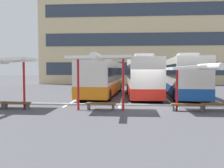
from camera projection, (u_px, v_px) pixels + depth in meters
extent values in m
plane|color=#47474C|center=(148.00, 107.00, 16.71)|extent=(160.00, 160.00, 0.00)
cube|color=#D1BC8C|center=(137.00, 45.00, 47.09)|extent=(32.77, 13.94, 14.02)
cube|color=#2D3847|center=(138.00, 69.00, 40.39)|extent=(30.15, 0.08, 2.06)
cube|color=#2D3847|center=(138.00, 39.00, 40.10)|extent=(30.15, 0.08, 2.06)
cube|color=#2D3847|center=(138.00, 9.00, 39.82)|extent=(30.15, 0.08, 2.06)
cube|color=silver|center=(103.00, 77.00, 24.26)|extent=(3.25, 12.30, 2.90)
cube|color=orange|center=(103.00, 87.00, 24.32)|extent=(3.29, 12.34, 0.94)
cube|color=black|center=(103.00, 74.00, 24.24)|extent=(3.22, 11.32, 1.16)
cube|color=black|center=(111.00, 73.00, 30.23)|extent=(2.28, 0.20, 1.74)
cube|color=silver|center=(100.00, 60.00, 22.65)|extent=(1.67, 2.28, 0.36)
cylinder|color=black|center=(99.00, 87.00, 28.93)|extent=(0.35, 1.01, 1.00)
cylinder|color=black|center=(120.00, 87.00, 28.62)|extent=(0.35, 1.01, 1.00)
cylinder|color=black|center=(79.00, 94.00, 20.04)|extent=(0.35, 1.01, 1.00)
cylinder|color=black|center=(109.00, 95.00, 19.74)|extent=(0.35, 1.01, 1.00)
cube|color=silver|center=(142.00, 76.00, 22.70)|extent=(2.92, 10.13, 3.16)
cube|color=red|center=(142.00, 89.00, 22.77)|extent=(2.96, 10.17, 0.82)
cube|color=black|center=(142.00, 71.00, 22.68)|extent=(2.91, 9.33, 1.13)
cube|color=black|center=(138.00, 72.00, 27.66)|extent=(2.19, 0.18, 1.90)
cube|color=silver|center=(144.00, 56.00, 21.35)|extent=(1.58, 2.26, 0.36)
cylinder|color=black|center=(128.00, 88.00, 26.23)|extent=(0.34, 1.01, 1.00)
cylinder|color=black|center=(150.00, 88.00, 26.16)|extent=(0.34, 1.01, 1.00)
cylinder|color=black|center=(131.00, 95.00, 19.41)|extent=(0.34, 1.01, 1.00)
cylinder|color=black|center=(161.00, 95.00, 19.34)|extent=(0.34, 1.01, 1.00)
cube|color=silver|center=(185.00, 76.00, 22.46)|extent=(3.13, 10.23, 3.19)
cube|color=#194C9E|center=(184.00, 89.00, 22.53)|extent=(3.17, 10.27, 0.85)
cube|color=black|center=(185.00, 71.00, 22.43)|extent=(3.12, 9.42, 1.07)
cube|color=black|center=(177.00, 71.00, 27.41)|extent=(2.28, 0.20, 1.92)
cube|color=silver|center=(187.00, 56.00, 21.11)|extent=(1.67, 2.28, 0.36)
cylinder|color=black|center=(167.00, 89.00, 26.12)|extent=(0.35, 1.01, 1.00)
cylinder|color=black|center=(191.00, 89.00, 25.81)|extent=(0.35, 1.01, 1.00)
cylinder|color=black|center=(175.00, 95.00, 19.29)|extent=(0.35, 1.01, 1.00)
cylinder|color=black|center=(208.00, 96.00, 18.98)|extent=(0.35, 1.01, 1.00)
cube|color=white|center=(83.00, 96.00, 23.51)|extent=(0.16, 14.00, 0.01)
cube|color=white|center=(123.00, 96.00, 23.22)|extent=(0.16, 14.00, 0.01)
cube|color=white|center=(164.00, 97.00, 22.94)|extent=(0.16, 14.00, 0.01)
cube|color=white|center=(206.00, 97.00, 22.66)|extent=(0.16, 14.00, 0.01)
cylinder|color=red|center=(24.00, 86.00, 15.80)|extent=(0.14, 0.14, 2.96)
cube|color=white|center=(2.00, 61.00, 15.82)|extent=(3.84, 2.69, 0.36)
cube|color=#4C4C51|center=(3.00, 106.00, 16.14)|extent=(0.13, 0.34, 0.35)
cube|color=brown|center=(16.00, 103.00, 15.89)|extent=(1.82, 0.53, 0.10)
cube|color=#4C4C51|center=(5.00, 106.00, 16.00)|extent=(0.14, 0.34, 0.35)
cube|color=#4C4C51|center=(28.00, 107.00, 15.80)|extent=(0.14, 0.34, 0.35)
cylinder|color=red|center=(78.00, 85.00, 15.41)|extent=(0.14, 0.14, 3.14)
cylinder|color=red|center=(123.00, 85.00, 15.20)|extent=(0.14, 0.14, 3.14)
cube|color=white|center=(101.00, 58.00, 15.21)|extent=(3.77, 2.59, 0.21)
cylinder|color=white|center=(98.00, 57.00, 14.07)|extent=(0.36, 3.76, 0.36)
cube|color=brown|center=(101.00, 104.00, 15.51)|extent=(1.87, 0.58, 0.10)
cube|color=#4C4C51|center=(89.00, 107.00, 15.65)|extent=(0.15, 0.35, 0.35)
cube|color=#4C4C51|center=(113.00, 108.00, 15.40)|extent=(0.15, 0.35, 0.35)
cylinder|color=red|center=(177.00, 89.00, 15.20)|extent=(0.14, 0.14, 2.61)
cube|color=white|center=(203.00, 66.00, 15.00)|extent=(4.01, 2.79, 0.43)
cylinder|color=white|center=(209.00, 67.00, 13.76)|extent=(0.36, 4.00, 0.36)
cube|color=brown|center=(188.00, 105.00, 15.03)|extent=(1.94, 0.66, 0.10)
cube|color=#4C4C51|center=(174.00, 108.00, 15.21)|extent=(0.16, 0.35, 0.35)
cube|color=#4C4C51|center=(202.00, 109.00, 14.89)|extent=(0.16, 0.35, 0.35)
cube|color=brown|center=(217.00, 104.00, 15.22)|extent=(1.81, 0.50, 0.10)
cube|color=#4C4C51|center=(204.00, 108.00, 15.33)|extent=(0.14, 0.34, 0.35)
cube|color=#ADADA8|center=(147.00, 105.00, 17.26)|extent=(44.00, 0.24, 0.12)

